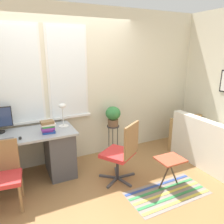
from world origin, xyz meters
TOP-DOWN VIEW (x-y plane):
  - ground_plane at (0.00, 0.00)m, footprint 14.00×14.00m
  - wall_back_with_window at (-0.02, 0.77)m, footprint 9.00×0.12m
  - wall_right_with_picture at (2.76, -0.00)m, footprint 0.08×9.00m
  - desk at (-0.90, 0.34)m, footprint 1.75×0.69m
  - mouse at (-0.83, 0.15)m, footprint 0.04×0.07m
  - desk_lamp at (-0.16, 0.40)m, footprint 0.16×0.16m
  - book_stack at (-0.44, 0.22)m, footprint 0.23×0.19m
  - desk_chair_wooden at (-1.07, -0.13)m, footprint 0.43×0.44m
  - office_chair_swivel at (0.53, -0.31)m, footprint 0.61×0.62m
  - couch_loveseat at (2.25, -0.50)m, footprint 0.78×1.44m
  - plant_stand at (0.80, 0.53)m, footprint 0.23×0.23m
  - potted_plant at (0.80, 0.53)m, footprint 0.28×0.28m
  - floor_rug_striped at (0.96, -0.89)m, footprint 1.17×0.58m
  - folding_stool at (1.09, -0.75)m, footprint 0.38×0.33m

SIDE VIEW (x-z plane):
  - ground_plane at x=0.00m, z-range 0.00..0.00m
  - floor_rug_striped at x=0.96m, z-range 0.00..0.01m
  - couch_loveseat at x=2.25m, z-range -0.13..0.73m
  - folding_stool at x=1.09m, z-range 0.18..0.64m
  - desk at x=-0.90m, z-range 0.02..0.80m
  - desk_chair_wooden at x=-1.07m, z-range 0.02..0.89m
  - office_chair_swivel at x=0.53m, z-range 0.01..0.97m
  - plant_stand at x=0.80m, z-range 0.22..0.81m
  - mouse at x=-0.83m, z-range 0.78..0.81m
  - potted_plant at x=0.80m, z-range 0.62..0.99m
  - book_stack at x=-0.44m, z-range 0.78..0.97m
  - desk_lamp at x=-0.16m, z-range 0.85..1.24m
  - wall_right_with_picture at x=2.76m, z-range 0.00..2.70m
  - wall_back_with_window at x=-0.02m, z-range 0.01..2.71m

